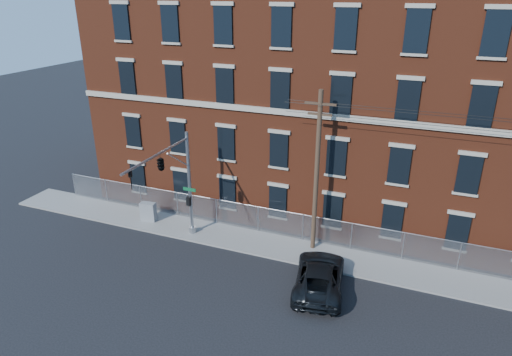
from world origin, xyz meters
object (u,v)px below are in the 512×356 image
object	(u,v)px
pickup_truck	(319,276)
utility_cabinet	(148,212)
utility_pole_near	(317,171)
traffic_signal_mast	(168,171)

from	to	relation	value
pickup_truck	utility_cabinet	size ratio (longest dim) A/B	4.13
utility_pole_near	pickup_truck	world-z (taller)	utility_pole_near
utility_pole_near	pickup_truck	xyz separation A→B (m)	(1.38, -3.80, -4.57)
utility_pole_near	utility_cabinet	world-z (taller)	utility_pole_near
pickup_truck	utility_cabinet	world-z (taller)	pickup_truck
traffic_signal_mast	pickup_truck	xyz separation A→B (m)	(9.38, -0.38, -4.62)
pickup_truck	utility_cabinet	xyz separation A→B (m)	(-13.07, 3.07, 0.02)
traffic_signal_mast	utility_cabinet	size ratio (longest dim) A/B	5.25
pickup_truck	utility_pole_near	bearing A→B (deg)	-79.87
traffic_signal_mast	utility_pole_near	xyz separation A→B (m)	(8.00, 3.42, -0.05)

